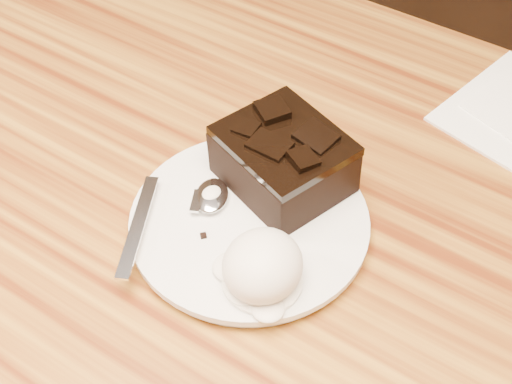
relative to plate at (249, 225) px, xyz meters
The scene contains 8 objects.
plate is the anchor object (origin of this frame).
brownie 0.06m from the plate, 89.57° to the left, with size 0.10×0.09×0.05m, color black.
ice_cream_scoop 0.07m from the plate, 47.22° to the right, with size 0.06×0.06×0.05m, color white.
melt_puddle 0.07m from the plate, 47.22° to the right, with size 0.06×0.06×0.00m, color white.
spoon 0.04m from the plate, behind, with size 0.03×0.16×0.01m, color silver, non-canonical shape.
crumb_a 0.06m from the plate, 62.74° to the right, with size 0.01×0.01×0.00m, color black.
crumb_b 0.04m from the plate, 119.00° to the right, with size 0.01×0.01×0.00m, color black.
crumb_c 0.03m from the plate, 23.42° to the right, with size 0.01×0.00×0.00m, color black.
Camera 1 is at (0.30, -0.28, 1.22)m, focal length 50.33 mm.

